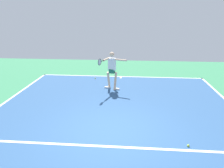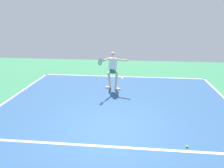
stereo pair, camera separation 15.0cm
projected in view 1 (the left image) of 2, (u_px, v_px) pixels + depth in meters
ground_plane at (112, 132)px, 6.59m from camera, size 21.45×21.45×0.00m
court_surface at (112, 132)px, 6.59m from camera, size 9.28×12.40×0.00m
court_line_baseline_near at (121, 76)px, 12.41m from camera, size 9.28×0.10×0.01m
court_line_service at (110, 147)px, 5.85m from camera, size 6.96×0.10×0.01m
court_line_centre_mark at (121, 77)px, 12.22m from camera, size 0.10×0.30×0.01m
tennis_player at (112, 68)px, 10.01m from camera, size 1.23×1.16×1.81m
tennis_ball_by_sideline at (188, 146)px, 5.84m from camera, size 0.07×0.07×0.07m
tennis_ball_near_player at (95, 78)px, 11.97m from camera, size 0.07×0.07×0.07m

